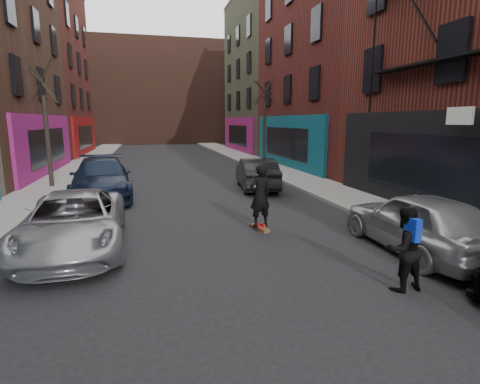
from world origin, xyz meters
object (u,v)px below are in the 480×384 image
tree_right_far (265,115)px  parked_left_end (101,178)px  tree_left_far (45,116)px  skateboard (260,228)px  parked_left_far (74,222)px  parked_right_far (419,222)px  skateboarder (260,196)px  parked_right_end (256,174)px  pedestrian (404,249)px

tree_right_far → parked_left_end: (-9.83, -8.84, -2.71)m
tree_left_far → skateboard: size_ratio=8.12×
tree_left_far → parked_left_far: bearing=-74.4°
parked_left_far → parked_right_far: (8.16, -2.20, 0.05)m
tree_right_far → parked_left_far: bearing=-122.3°
tree_left_far → parked_left_end: 4.60m
tree_left_far → parked_right_far: bearing=-47.1°
skateboarder → tree_right_far: bearing=-122.9°
tree_right_far → skateboarder: 15.86m
parked_right_end → pedestrian: size_ratio=2.72×
parked_right_far → pedestrian: 2.45m
tree_right_far → pedestrian: tree_right_far is taller
skateboarder → pedestrian: 4.67m
parked_left_far → parked_right_end: 9.78m
parked_right_end → skateboard: parked_right_end is taller
parked_right_end → pedestrian: bearing=95.4°
parked_left_end → parked_right_far: bearing=-52.2°
tree_left_far → parked_left_end: bearing=-47.9°
tree_right_far → parked_right_end: 9.31m
parked_right_far → skateboarder: skateboarder is taller
skateboarder → parked_right_end: bearing=-120.5°
parked_left_far → skateboarder: 4.99m
tree_left_far → tree_right_far: size_ratio=0.96×
tree_left_far → parked_left_end: size_ratio=1.15×
parked_left_far → parked_left_end: size_ratio=0.90×
skateboarder → parked_left_end: bearing=-65.4°
tree_left_far → pedestrian: (9.06, -13.34, -2.56)m
parked_left_far → parked_left_end: bearing=87.7°
tree_right_far → tree_left_far: bearing=-154.2°
skateboarder → pedestrian: bearing=93.2°
parked_left_end → skateboard: (5.03, -6.07, -0.77)m
pedestrian → parked_left_end: bearing=-62.8°
tree_right_far → parked_right_end: size_ratio=1.55×
parked_right_end → skateboarder: (-1.81, -6.55, 0.30)m
parked_right_far → skateboard: (-3.21, 2.72, -0.71)m
skateboard → tree_left_far: bearing=115.4°
parked_right_far → tree_right_far: bearing=-94.0°
tree_left_far → parked_right_far: size_ratio=1.46×
parked_left_end → parked_right_end: bearing=-1.3°
tree_left_far → parked_left_far: size_ratio=1.28×
parked_left_end → skateboarder: 7.88m
tree_right_far → skateboard: 16.04m
parked_left_far → skateboard: bearing=3.1°
parked_left_far → parked_left_end: parked_left_end is taller
tree_right_far → pedestrian: 19.81m
parked_right_end → skateboarder: bearing=81.8°
pedestrian → parked_right_far: bearing=-140.0°
tree_right_far → skateboard: size_ratio=8.50×
tree_right_far → parked_left_end: tree_right_far is taller
tree_right_far → parked_left_far: 18.47m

